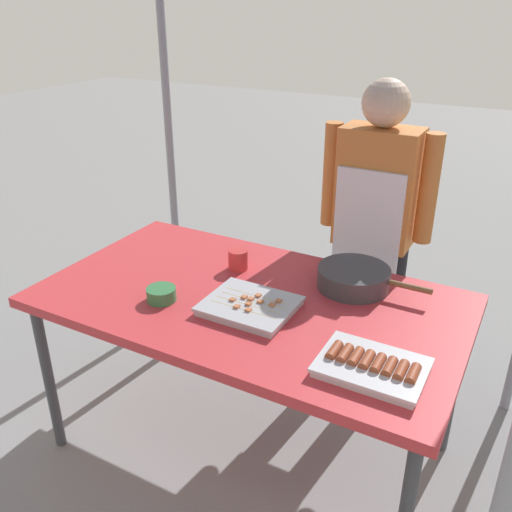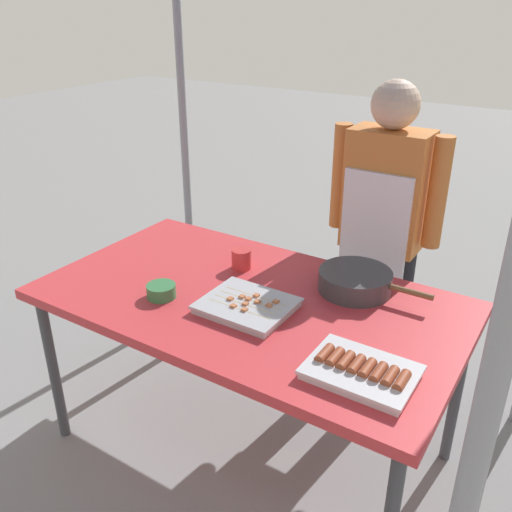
{
  "view_description": "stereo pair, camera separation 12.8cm",
  "coord_description": "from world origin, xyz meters",
  "px_view_note": "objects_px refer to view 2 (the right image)",
  "views": [
    {
      "loc": [
        0.89,
        -1.58,
        1.78
      ],
      "look_at": [
        0.0,
        0.05,
        0.9
      ],
      "focal_mm": 38.44,
      "sensor_mm": 36.0,
      "label": 1
    },
    {
      "loc": [
        1.0,
        -1.52,
        1.78
      ],
      "look_at": [
        0.0,
        0.05,
        0.9
      ],
      "focal_mm": 38.44,
      "sensor_mm": 36.0,
      "label": 2
    }
  ],
  "objects_px": {
    "condiment_bowl": "(161,291)",
    "vendor_woman": "(383,222)",
    "tray_meat_skewers": "(247,306)",
    "cooking_wok": "(356,280)",
    "stall_table": "(249,308)",
    "drink_cup_near_edge": "(241,259)",
    "tray_grilled_sausages": "(361,371)"
  },
  "relations": [
    {
      "from": "cooking_wok",
      "to": "condiment_bowl",
      "type": "distance_m",
      "value": 0.75
    },
    {
      "from": "tray_meat_skewers",
      "to": "tray_grilled_sausages",
      "type": "bearing_deg",
      "value": -15.69
    },
    {
      "from": "stall_table",
      "to": "cooking_wok",
      "type": "bearing_deg",
      "value": 38.98
    },
    {
      "from": "stall_table",
      "to": "tray_grilled_sausages",
      "type": "distance_m",
      "value": 0.6
    },
    {
      "from": "tray_meat_skewers",
      "to": "condiment_bowl",
      "type": "xyz_separation_m",
      "value": [
        -0.33,
        -0.1,
        0.01
      ]
    },
    {
      "from": "stall_table",
      "to": "condiment_bowl",
      "type": "distance_m",
      "value": 0.34
    },
    {
      "from": "condiment_bowl",
      "to": "drink_cup_near_edge",
      "type": "relative_size",
      "value": 1.31
    },
    {
      "from": "drink_cup_near_edge",
      "to": "stall_table",
      "type": "bearing_deg",
      "value": -49.34
    },
    {
      "from": "stall_table",
      "to": "drink_cup_near_edge",
      "type": "relative_size",
      "value": 18.84
    },
    {
      "from": "stall_table",
      "to": "tray_grilled_sausages",
      "type": "height_order",
      "value": "tray_grilled_sausages"
    },
    {
      "from": "tray_grilled_sausages",
      "to": "tray_meat_skewers",
      "type": "bearing_deg",
      "value": 164.31
    },
    {
      "from": "drink_cup_near_edge",
      "to": "tray_grilled_sausages",
      "type": "bearing_deg",
      "value": -30.12
    },
    {
      "from": "condiment_bowl",
      "to": "vendor_woman",
      "type": "distance_m",
      "value": 1.04
    },
    {
      "from": "cooking_wok",
      "to": "drink_cup_near_edge",
      "type": "height_order",
      "value": "drink_cup_near_edge"
    },
    {
      "from": "drink_cup_near_edge",
      "to": "condiment_bowl",
      "type": "bearing_deg",
      "value": -107.97
    },
    {
      "from": "tray_meat_skewers",
      "to": "cooking_wok",
      "type": "relative_size",
      "value": 0.73
    },
    {
      "from": "stall_table",
      "to": "cooking_wok",
      "type": "height_order",
      "value": "cooking_wok"
    },
    {
      "from": "tray_grilled_sausages",
      "to": "condiment_bowl",
      "type": "height_order",
      "value": "same"
    },
    {
      "from": "condiment_bowl",
      "to": "tray_grilled_sausages",
      "type": "bearing_deg",
      "value": -3.11
    },
    {
      "from": "cooking_wok",
      "to": "vendor_woman",
      "type": "relative_size",
      "value": 0.3
    },
    {
      "from": "cooking_wok",
      "to": "drink_cup_near_edge",
      "type": "xyz_separation_m",
      "value": [
        -0.48,
        -0.08,
        -0.0
      ]
    },
    {
      "from": "cooking_wok",
      "to": "vendor_woman",
      "type": "xyz_separation_m",
      "value": [
        -0.07,
        0.45,
        0.08
      ]
    },
    {
      "from": "stall_table",
      "to": "tray_grilled_sausages",
      "type": "bearing_deg",
      "value": -22.43
    },
    {
      "from": "vendor_woman",
      "to": "tray_grilled_sausages",
      "type": "bearing_deg",
      "value": 107.7
    },
    {
      "from": "drink_cup_near_edge",
      "to": "vendor_woman",
      "type": "height_order",
      "value": "vendor_woman"
    },
    {
      "from": "stall_table",
      "to": "tray_meat_skewers",
      "type": "distance_m",
      "value": 0.12
    },
    {
      "from": "vendor_woman",
      "to": "tray_meat_skewers",
      "type": "bearing_deg",
      "value": 75.69
    },
    {
      "from": "condiment_bowl",
      "to": "vendor_woman",
      "type": "relative_size",
      "value": 0.07
    },
    {
      "from": "tray_meat_skewers",
      "to": "condiment_bowl",
      "type": "bearing_deg",
      "value": -163.58
    },
    {
      "from": "tray_meat_skewers",
      "to": "drink_cup_near_edge",
      "type": "bearing_deg",
      "value": 127.44
    },
    {
      "from": "stall_table",
      "to": "vendor_woman",
      "type": "xyz_separation_m",
      "value": [
        0.25,
        0.71,
        0.17
      ]
    },
    {
      "from": "tray_grilled_sausages",
      "to": "vendor_woman",
      "type": "height_order",
      "value": "vendor_woman"
    }
  ]
}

